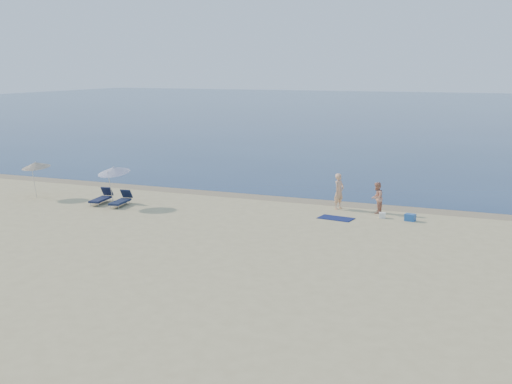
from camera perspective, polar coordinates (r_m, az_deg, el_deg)
ground at (r=20.19m, az=-15.52°, el=-11.14°), size 160.00×160.00×0.00m
sea at (r=115.49m, az=16.41°, el=6.95°), size 240.00×160.00×0.01m
wet_sand_strip at (r=36.77m, az=3.14°, el=-0.67°), size 240.00×1.60×0.00m
person_left at (r=34.42m, az=7.39°, el=0.06°), size 0.67×0.81×1.91m
person_right at (r=33.78m, az=10.70°, el=-0.50°), size 0.66×0.82×1.62m
beach_towel at (r=32.41m, az=7.12°, el=-2.33°), size 1.83×1.18×0.03m
white_bag at (r=32.87m, az=11.16°, el=-2.05°), size 0.37×0.33×0.27m
blue_cooler at (r=32.53m, az=13.54°, el=-2.21°), size 0.56×0.45×0.36m
umbrella_near at (r=35.58m, az=-12.54°, el=1.92°), size 2.13×2.15×2.33m
umbrella_far at (r=39.25m, az=-19.00°, el=2.29°), size 2.01×2.03×2.19m
lounger_left at (r=35.84m, az=-11.90°, el=-0.73°), size 0.81×1.87×0.80m
lounger_right at (r=36.71m, az=-13.56°, el=-0.52°), size 0.86×1.92×0.82m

